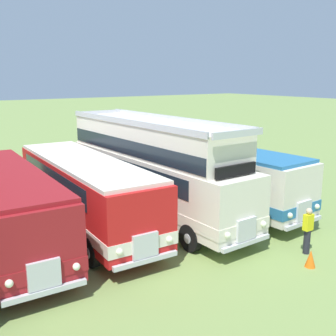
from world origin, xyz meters
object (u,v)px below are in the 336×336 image
Objects in this scene: bus_fourth_in_row at (152,165)px; bus_second_in_row at (5,204)px; bus_third_in_row at (84,188)px; marshal_person at (308,230)px; bus_fifth_in_row at (213,171)px; cone_near_end at (310,259)px.

bus_second_in_row is at bearing -177.54° from bus_fourth_in_row.
bus_third_in_row is 3.30m from bus_fourth_in_row.
marshal_person is at bearing -36.17° from bus_second_in_row.
marshal_person is (-0.89, -6.32, -0.87)m from bus_fifth_in_row.
bus_second_in_row is 10.94m from cone_near_end.
marshal_person is at bearing -97.98° from bus_fifth_in_row.
bus_fifth_in_row is 6.44m from marshal_person.
cone_near_end is 0.35× the size of marshal_person.
bus_fourth_in_row is 7.96m from cone_near_end.
marshal_person is (8.86, -6.47, -0.86)m from bus_second_in_row.
bus_fifth_in_row is at bearing -5.29° from bus_third_in_row.
bus_fourth_in_row reaches higher than cone_near_end.
cone_near_end is (4.81, -7.69, -1.45)m from bus_third_in_row.
bus_third_in_row is 6.52m from bus_fifth_in_row.
bus_fifth_in_row is 7.43m from cone_near_end.
marshal_person reaches higher than cone_near_end.
marshal_person is (2.37, -6.75, -1.48)m from bus_fourth_in_row.
bus_second_in_row reaches higher than cone_near_end.
bus_fourth_in_row is at bearing 172.39° from bus_fifth_in_row.
bus_third_in_row is (3.25, 0.45, 0.00)m from bus_second_in_row.
bus_second_in_row is 16.21× the size of cone_near_end.
bus_fourth_in_row reaches higher than marshal_person.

